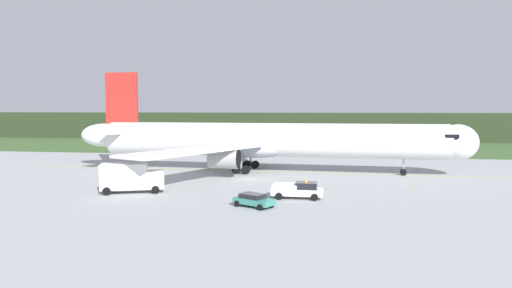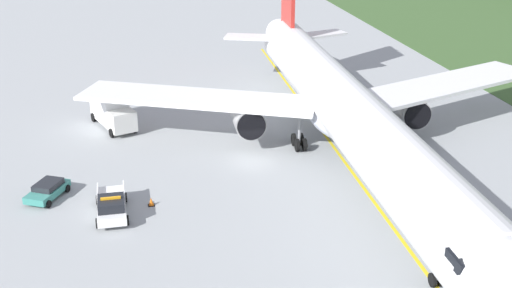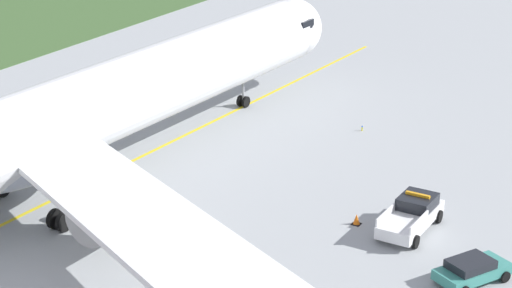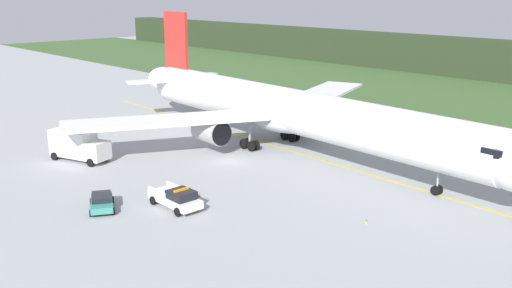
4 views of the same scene
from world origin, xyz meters
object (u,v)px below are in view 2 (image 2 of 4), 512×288
object	(u,v)px
airliner	(344,109)
ops_pickup_truck	(112,205)
staff_car	(48,190)
catering_truck	(112,110)
apron_cone	(151,202)

from	to	relation	value
airliner	ops_pickup_truck	world-z (taller)	airliner
ops_pickup_truck	staff_car	bearing A→B (deg)	-129.77
ops_pickup_truck	catering_truck	bearing A→B (deg)	178.97
catering_truck	apron_cone	size ratio (longest dim) A/B	11.29
airliner	apron_cone	bearing A→B (deg)	-71.95
staff_car	catering_truck	bearing A→B (deg)	160.75
ops_pickup_truck	staff_car	world-z (taller)	ops_pickup_truck
catering_truck	staff_car	world-z (taller)	catering_truck
airliner	apron_cone	size ratio (longest dim) A/B	93.17
ops_pickup_truck	apron_cone	distance (m)	3.21
staff_car	apron_cone	bearing A→B (deg)	68.92
catering_truck	apron_cone	world-z (taller)	catering_truck
ops_pickup_truck	apron_cone	bearing A→B (deg)	109.58
catering_truck	apron_cone	distance (m)	18.39
airliner	staff_car	distance (m)	25.83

